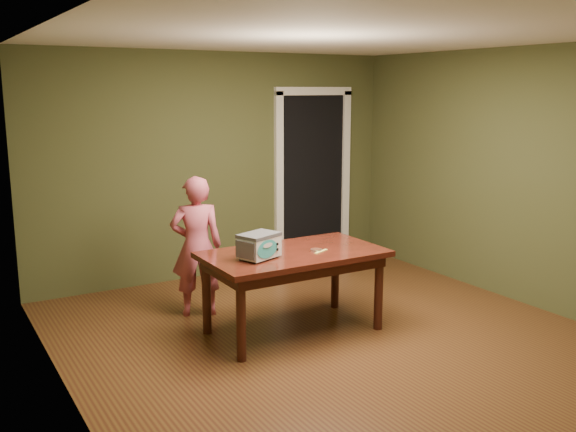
% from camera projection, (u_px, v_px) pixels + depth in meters
% --- Properties ---
extents(floor, '(5.00, 5.00, 0.00)m').
position_uv_depth(floor, '(340.00, 342.00, 5.61)').
color(floor, brown).
rests_on(floor, ground).
extents(room_shell, '(4.52, 5.02, 2.61)m').
position_uv_depth(room_shell, '(343.00, 147.00, 5.28)').
color(room_shell, '#414726').
rests_on(room_shell, ground).
extents(doorway, '(1.10, 0.66, 2.25)m').
position_uv_depth(doorway, '(300.00, 176.00, 8.40)').
color(doorway, black).
rests_on(doorway, ground).
extents(dining_table, '(1.60, 0.90, 0.75)m').
position_uv_depth(dining_table, '(293.00, 262.00, 5.75)').
color(dining_table, '#36140C').
rests_on(dining_table, floor).
extents(toy_oven, '(0.41, 0.34, 0.22)m').
position_uv_depth(toy_oven, '(259.00, 245.00, 5.47)').
color(toy_oven, '#4C4F54').
rests_on(toy_oven, dining_table).
extents(baking_pan, '(0.10, 0.10, 0.02)m').
position_uv_depth(baking_pan, '(316.00, 250.00, 5.74)').
color(baking_pan, silver).
rests_on(baking_pan, dining_table).
extents(spatula, '(0.17, 0.10, 0.01)m').
position_uv_depth(spatula, '(321.00, 251.00, 5.72)').
color(spatula, '#F9F56C').
rests_on(spatula, dining_table).
extents(child, '(0.58, 0.47, 1.37)m').
position_uv_depth(child, '(197.00, 246.00, 6.18)').
color(child, '#C45063').
rests_on(child, floor).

